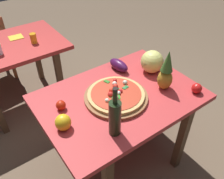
% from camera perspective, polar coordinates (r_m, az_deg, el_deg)
% --- Properties ---
extents(ground_plane, '(10.00, 10.00, 0.00)m').
position_cam_1_polar(ground_plane, '(2.33, 1.48, -15.68)').
color(ground_plane, brown).
extents(display_table, '(1.19, 0.84, 0.76)m').
position_cam_1_polar(display_table, '(1.83, 1.82, -3.76)').
color(display_table, brown).
rests_on(display_table, ground_plane).
extents(background_table, '(1.05, 0.77, 0.76)m').
position_cam_1_polar(background_table, '(2.67, -22.89, 7.79)').
color(background_table, brown).
rests_on(background_table, ground_plane).
extents(pizza_board, '(0.47, 0.47, 0.02)m').
position_cam_1_polar(pizza_board, '(1.73, 0.96, -1.81)').
color(pizza_board, brown).
rests_on(pizza_board, display_table).
extents(pizza, '(0.42, 0.42, 0.06)m').
position_cam_1_polar(pizza, '(1.72, 0.93, -1.09)').
color(pizza, tan).
rests_on(pizza, pizza_board).
extents(wine_bottle, '(0.08, 0.08, 0.35)m').
position_cam_1_polar(wine_bottle, '(1.42, 0.70, -6.68)').
color(wine_bottle, black).
rests_on(wine_bottle, display_table).
extents(pineapple_left, '(0.11, 0.11, 0.33)m').
position_cam_1_polar(pineapple_left, '(1.79, 12.85, 4.01)').
color(pineapple_left, '#AF8628').
rests_on(pineapple_left, display_table).
extents(melon, '(0.19, 0.19, 0.19)m').
position_cam_1_polar(melon, '(1.99, 9.60, 6.61)').
color(melon, '#D9D771').
rests_on(melon, display_table).
extents(bell_pepper, '(0.10, 0.10, 0.11)m').
position_cam_1_polar(bell_pepper, '(1.53, -11.68, -7.76)').
color(bell_pepper, yellow).
rests_on(bell_pepper, display_table).
extents(eggplant, '(0.11, 0.21, 0.09)m').
position_cam_1_polar(eggplant, '(2.01, 1.62, 5.88)').
color(eggplant, '#451443').
rests_on(eggplant, display_table).
extents(tomato_near_board, '(0.08, 0.08, 0.08)m').
position_cam_1_polar(tomato_near_board, '(1.88, 19.69, 0.28)').
color(tomato_near_board, red).
rests_on(tomato_near_board, display_table).
extents(tomato_at_corner, '(0.07, 0.07, 0.07)m').
position_cam_1_polar(tomato_at_corner, '(1.67, -12.20, -3.72)').
color(tomato_at_corner, red).
rests_on(tomato_at_corner, display_table).
extents(drinking_glass_juice, '(0.06, 0.06, 0.10)m').
position_cam_1_polar(drinking_glass_juice, '(2.55, -18.37, 11.61)').
color(drinking_glass_juice, orange).
rests_on(drinking_glass_juice, background_table).
extents(napkin_folded, '(0.15, 0.13, 0.01)m').
position_cam_1_polar(napkin_folded, '(2.74, -22.12, 11.55)').
color(napkin_folded, yellow).
rests_on(napkin_folded, background_table).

